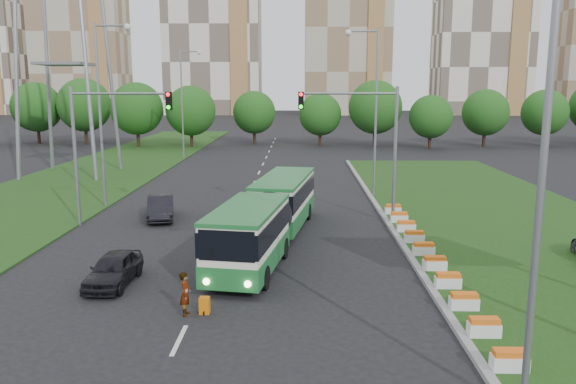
{
  "coord_description": "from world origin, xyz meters",
  "views": [
    {
      "loc": [
        0.8,
        -22.63,
        7.91
      ],
      "look_at": [
        0.24,
        5.93,
        2.6
      ],
      "focal_mm": 35.0,
      "sensor_mm": 36.0,
      "label": 1
    }
  ],
  "objects_px": {
    "traffic_mast_median": "(368,133)",
    "car_left_near": "(114,269)",
    "traffic_mast_left": "(102,134)",
    "articulated_bus": "(268,215)",
    "car_left_far": "(161,208)",
    "shopping_trolley": "(205,305)",
    "pedestrian": "(185,294)"
  },
  "relations": [
    {
      "from": "traffic_mast_median",
      "to": "car_left_near",
      "type": "bearing_deg",
      "value": -136.49
    },
    {
      "from": "traffic_mast_left",
      "to": "pedestrian",
      "type": "bearing_deg",
      "value": -61.01
    },
    {
      "from": "traffic_mast_median",
      "to": "articulated_bus",
      "type": "distance_m",
      "value": 8.31
    },
    {
      "from": "car_left_near",
      "to": "pedestrian",
      "type": "bearing_deg",
      "value": -38.96
    },
    {
      "from": "articulated_bus",
      "to": "pedestrian",
      "type": "distance_m",
      "value": 9.44
    },
    {
      "from": "traffic_mast_left",
      "to": "car_left_near",
      "type": "bearing_deg",
      "value": -69.82
    },
    {
      "from": "traffic_mast_left",
      "to": "car_left_far",
      "type": "distance_m",
      "value": 5.65
    },
    {
      "from": "shopping_trolley",
      "to": "pedestrian",
      "type": "bearing_deg",
      "value": -164.74
    },
    {
      "from": "car_left_near",
      "to": "car_left_far",
      "type": "height_order",
      "value": "car_left_far"
    },
    {
      "from": "traffic_mast_left",
      "to": "shopping_trolley",
      "type": "relative_size",
      "value": 13.18
    },
    {
      "from": "car_left_far",
      "to": "shopping_trolley",
      "type": "height_order",
      "value": "car_left_far"
    },
    {
      "from": "traffic_mast_median",
      "to": "pedestrian",
      "type": "bearing_deg",
      "value": -119.65
    },
    {
      "from": "car_left_far",
      "to": "shopping_trolley",
      "type": "xyz_separation_m",
      "value": [
        5.11,
        -14.55,
        -0.41
      ]
    },
    {
      "from": "car_left_far",
      "to": "pedestrian",
      "type": "bearing_deg",
      "value": -85.39
    },
    {
      "from": "traffic_mast_left",
      "to": "articulated_bus",
      "type": "distance_m",
      "value": 11.04
    },
    {
      "from": "car_left_far",
      "to": "pedestrian",
      "type": "height_order",
      "value": "pedestrian"
    },
    {
      "from": "articulated_bus",
      "to": "pedestrian",
      "type": "height_order",
      "value": "articulated_bus"
    },
    {
      "from": "car_left_near",
      "to": "car_left_far",
      "type": "relative_size",
      "value": 0.89
    },
    {
      "from": "traffic_mast_left",
      "to": "articulated_bus",
      "type": "height_order",
      "value": "traffic_mast_left"
    },
    {
      "from": "car_left_far",
      "to": "articulated_bus",
      "type": "bearing_deg",
      "value": -51.46
    },
    {
      "from": "traffic_mast_median",
      "to": "shopping_trolley",
      "type": "relative_size",
      "value": 13.18
    },
    {
      "from": "traffic_mast_median",
      "to": "shopping_trolley",
      "type": "bearing_deg",
      "value": -117.85
    },
    {
      "from": "pedestrian",
      "to": "traffic_mast_median",
      "type": "bearing_deg",
      "value": -30.57
    },
    {
      "from": "pedestrian",
      "to": "shopping_trolley",
      "type": "bearing_deg",
      "value": -78.69
    },
    {
      "from": "car_left_near",
      "to": "traffic_mast_left",
      "type": "bearing_deg",
      "value": 112.0
    },
    {
      "from": "traffic_mast_median",
      "to": "articulated_bus",
      "type": "bearing_deg",
      "value": -138.56
    },
    {
      "from": "shopping_trolley",
      "to": "traffic_mast_median",
      "type": "bearing_deg",
      "value": 65.17
    },
    {
      "from": "traffic_mast_left",
      "to": "pedestrian",
      "type": "xyz_separation_m",
      "value": [
        7.2,
        -12.99,
        -4.56
      ]
    },
    {
      "from": "pedestrian",
      "to": "shopping_trolley",
      "type": "height_order",
      "value": "pedestrian"
    },
    {
      "from": "shopping_trolley",
      "to": "articulated_bus",
      "type": "bearing_deg",
      "value": 81.85
    },
    {
      "from": "car_left_near",
      "to": "pedestrian",
      "type": "xyz_separation_m",
      "value": [
        3.55,
        -3.06,
        0.13
      ]
    },
    {
      "from": "articulated_bus",
      "to": "car_left_near",
      "type": "relative_size",
      "value": 4.05
    }
  ]
}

